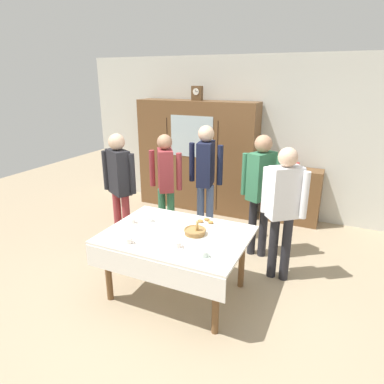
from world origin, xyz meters
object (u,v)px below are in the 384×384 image
(tea_cup_center, at_px, (204,254))
(spoon_far_left, at_px, (174,227))
(tea_cup_front_edge, at_px, (149,219))
(spoon_far_right, at_px, (219,252))
(wall_cabinet, at_px, (197,156))
(person_behind_table_right, at_px, (261,185))
(tea_cup_back_edge, at_px, (178,245))
(person_by_cabinet, at_px, (206,171))
(book_stack, at_px, (294,166))
(pastry_plate, at_px, (206,223))
(bookshelf_low, at_px, (291,195))
(spoon_near_right, at_px, (155,231))
(tea_cup_near_left, at_px, (129,241))
(person_near_right_end, at_px, (166,178))
(tea_cup_far_right, at_px, (132,221))
(person_beside_shelf, at_px, (119,180))
(bread_basket, at_px, (195,231))
(dining_table, at_px, (175,243))
(person_behind_table_left, at_px, (284,202))
(mantel_clock, at_px, (197,93))

(tea_cup_center, height_order, spoon_far_left, tea_cup_center)
(tea_cup_front_edge, distance_m, spoon_far_right, 1.05)
(wall_cabinet, distance_m, tea_cup_center, 3.20)
(tea_cup_center, height_order, person_behind_table_right, person_behind_table_right)
(person_behind_table_right, bearing_deg, wall_cabinet, 138.76)
(tea_cup_back_edge, height_order, person_by_cabinet, person_by_cabinet)
(book_stack, bearing_deg, pastry_plate, -105.63)
(bookshelf_low, xyz_separation_m, book_stack, (0.00, 0.00, 0.51))
(spoon_near_right, height_order, spoon_far_left, same)
(spoon_far_left, height_order, person_by_cabinet, person_by_cabinet)
(tea_cup_near_left, bearing_deg, spoon_near_right, 74.44)
(bookshelf_low, relative_size, person_behind_table_right, 0.56)
(tea_cup_near_left, bearing_deg, person_near_right_end, 105.57)
(tea_cup_back_edge, relative_size, tea_cup_far_right, 1.00)
(person_beside_shelf, bearing_deg, person_by_cabinet, 38.41)
(wall_cabinet, distance_m, bread_basket, 2.72)
(person_by_cabinet, bearing_deg, spoon_far_right, -63.32)
(tea_cup_near_left, relative_size, pastry_plate, 0.46)
(tea_cup_near_left, bearing_deg, tea_cup_front_edge, 100.62)
(dining_table, bearing_deg, bread_basket, 30.02)
(bread_basket, xyz_separation_m, spoon_near_right, (-0.42, -0.13, -0.03))
(pastry_plate, relative_size, spoon_near_right, 2.35)
(dining_table, bearing_deg, book_stack, 72.93)
(spoon_far_right, bearing_deg, book_stack, 84.78)
(spoon_near_right, relative_size, person_behind_table_left, 0.07)
(person_beside_shelf, height_order, person_by_cabinet, person_by_cabinet)
(tea_cup_near_left, distance_m, person_behind_table_left, 1.79)
(bookshelf_low, xyz_separation_m, tea_cup_center, (-0.35, -2.94, 0.31))
(spoon_near_right, bearing_deg, tea_cup_near_left, -105.56)
(bookshelf_low, relative_size, tea_cup_near_left, 7.21)
(tea_cup_near_left, xyz_separation_m, tea_cup_center, (0.79, 0.07, 0.00))
(mantel_clock, height_order, pastry_plate, mantel_clock)
(person_behind_table_right, bearing_deg, pastry_plate, -115.14)
(tea_cup_front_edge, distance_m, person_near_right_end, 1.06)
(person_behind_table_right, bearing_deg, book_stack, 80.99)
(tea_cup_center, height_order, spoon_far_right, tea_cup_center)
(person_behind_table_left, bearing_deg, bread_basket, -137.74)
(wall_cabinet, relative_size, tea_cup_front_edge, 16.80)
(bookshelf_low, bearing_deg, tea_cup_near_left, -110.72)
(person_behind_table_right, bearing_deg, bookshelf_low, 80.99)
(tea_cup_back_edge, distance_m, person_near_right_end, 1.71)
(spoon_near_right, bearing_deg, bookshelf_low, 68.61)
(dining_table, xyz_separation_m, mantel_clock, (-0.90, 2.59, 1.43))
(spoon_near_right, distance_m, person_near_right_end, 1.33)
(tea_cup_back_edge, distance_m, person_beside_shelf, 1.70)
(bread_basket, bearing_deg, dining_table, -149.98)
(tea_cup_far_right, xyz_separation_m, person_behind_table_left, (1.57, 0.77, 0.22))
(book_stack, height_order, pastry_plate, book_stack)
(tea_cup_front_edge, xyz_separation_m, tea_cup_near_left, (0.11, -0.56, 0.00))
(wall_cabinet, height_order, tea_cup_far_right, wall_cabinet)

